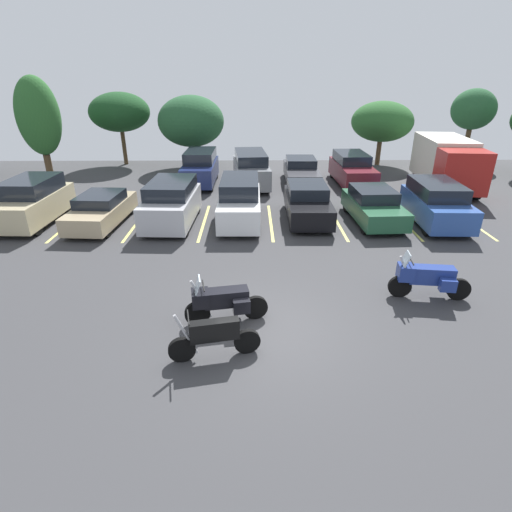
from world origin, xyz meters
TOP-DOWN VIEW (x-y plane):
  - ground at (0.00, 0.00)m, footprint 44.00×44.00m
  - motorcycle_touring at (-1.00, 0.43)m, footprint 2.22×1.01m
  - motorcycle_second at (-1.13, -1.05)m, footprint 2.15×0.69m
  - motorcycle_third at (4.89, 1.62)m, footprint 2.35×0.97m
  - parking_stripes at (-0.88, 8.35)m, footprint 20.97×4.77m
  - car_champagne at (-9.82, 8.41)m, footprint 2.04×4.42m
  - car_tan at (-6.78, 8.14)m, footprint 2.05×4.43m
  - car_silver at (-3.72, 8.22)m, footprint 2.12×4.30m
  - car_white at (-0.75, 8.41)m, footprint 1.79×4.49m
  - car_black at (2.28, 8.75)m, footprint 1.90×4.38m
  - car_green at (5.17, 8.40)m, footprint 2.03×4.30m
  - car_blue at (7.83, 8.15)m, footprint 2.08×4.39m
  - car_far_navy at (-3.24, 15.06)m, footprint 1.85×4.38m
  - car_far_grey at (-0.27, 14.65)m, footprint 2.22×4.92m
  - car_far_charcoal at (2.72, 15.14)m, footprint 1.94×4.88m
  - car_far_maroon at (5.69, 14.98)m, footprint 1.94×4.80m
  - box_truck at (10.76, 14.00)m, footprint 2.89×6.34m
  - tree_rear at (15.13, 20.72)m, footprint 2.93×2.93m
  - tree_center_left at (-4.25, 19.66)m, footprint 4.38×4.38m
  - tree_right at (-12.75, 16.44)m, footprint 2.44×2.44m
  - tree_center_right at (-9.27, 20.78)m, footprint 4.09×4.09m
  - tree_left at (8.82, 20.46)m, footprint 4.20×4.20m

SIDE VIEW (x-z plane):
  - ground at x=0.00m, z-range -0.10..0.00m
  - parking_stripes at x=-0.88m, z-range 0.00..0.01m
  - motorcycle_second at x=-1.13m, z-range -0.06..1.22m
  - motorcycle_touring at x=-1.00m, z-range -0.04..1.35m
  - car_tan at x=-6.78m, z-range -0.01..1.34m
  - motorcycle_third at x=4.89m, z-range -0.04..1.40m
  - car_far_charcoal at x=2.72m, z-range -0.02..1.42m
  - car_green at x=5.17m, z-range -0.01..1.45m
  - car_black at x=2.28m, z-range -0.02..1.52m
  - car_far_maroon at x=5.69m, z-range -0.01..1.75m
  - car_blue at x=7.83m, z-range 0.01..1.80m
  - car_silver at x=-3.72m, z-range 0.00..1.87m
  - car_white at x=-0.75m, z-range 0.00..1.89m
  - car_champagne at x=-9.82m, z-range -0.01..1.93m
  - car_far_navy at x=-3.24m, z-range 0.00..1.92m
  - car_far_grey at x=-0.27m, z-range 0.01..1.95m
  - box_truck at x=10.76m, z-range 0.12..2.85m
  - tree_left at x=8.82m, z-range 0.80..5.10m
  - tree_center_left at x=-4.25m, z-range 0.71..5.44m
  - tree_center_right at x=-9.27m, z-range 1.12..5.99m
  - tree_rear at x=15.13m, z-range 1.16..6.24m
  - tree_right at x=-12.75m, z-range 0.72..6.69m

